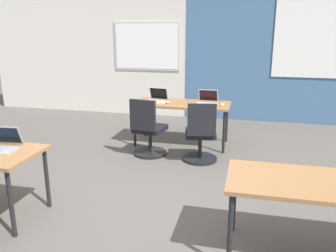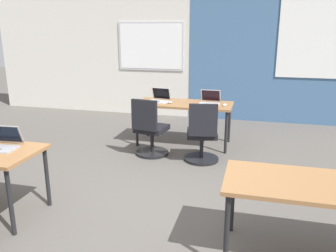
% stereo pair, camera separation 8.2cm
% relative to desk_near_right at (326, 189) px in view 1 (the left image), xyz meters
% --- Properties ---
extents(ground_plane, '(24.00, 24.00, 0.00)m').
position_rel_desk_near_right_xyz_m(ground_plane, '(-1.75, 0.60, -0.66)').
color(ground_plane, '#56514C').
extents(back_wall_assembly, '(10.00, 0.27, 2.80)m').
position_rel_desk_near_right_xyz_m(back_wall_assembly, '(-1.70, 4.79, 0.75)').
color(back_wall_assembly, silver).
rests_on(back_wall_assembly, ground).
extents(desk_near_right, '(1.60, 0.70, 0.72)m').
position_rel_desk_near_right_xyz_m(desk_near_right, '(0.00, 0.00, 0.00)').
color(desk_near_right, olive).
rests_on(desk_near_right, ground).
extents(desk_far_center, '(1.60, 0.70, 0.72)m').
position_rel_desk_near_right_xyz_m(desk_far_center, '(-1.75, 2.80, 0.00)').
color(desk_far_center, olive).
rests_on(desk_far_center, ground).
extents(laptop_near_left_inner, '(0.36, 0.35, 0.22)m').
position_rel_desk_near_right_xyz_m(laptop_near_left_inner, '(-3.11, 0.10, 0.11)').
color(laptop_near_left_inner, '#9E9EA3').
rests_on(laptop_near_left_inner, desk_near_left).
extents(laptop_far_right, '(0.34, 0.33, 0.22)m').
position_rel_desk_near_right_xyz_m(laptop_far_right, '(-1.33, 2.83, 0.11)').
color(laptop_far_right, silver).
rests_on(laptop_far_right, desk_far_center).
extents(mouse_far_right, '(0.08, 0.11, 0.03)m').
position_rel_desk_near_right_xyz_m(mouse_far_right, '(-1.07, 2.74, 0.08)').
color(mouse_far_right, silver).
rests_on(mouse_far_right, desk_far_center).
extents(chair_far_right, '(0.52, 0.57, 0.92)m').
position_rel_desk_near_right_xyz_m(chair_far_right, '(-1.32, 2.04, -0.28)').
color(chair_far_right, black).
rests_on(chair_far_right, ground).
extents(laptop_far_left, '(0.37, 0.35, 0.23)m').
position_rel_desk_near_right_xyz_m(laptop_far_left, '(-2.19, 2.80, 0.11)').
color(laptop_far_left, silver).
rests_on(laptop_far_left, desk_far_center).
extents(mouse_far_left, '(0.07, 0.11, 0.03)m').
position_rel_desk_near_right_xyz_m(mouse_far_left, '(-1.97, 2.72, 0.08)').
color(mouse_far_left, '#B2B2B7').
rests_on(mouse_far_left, desk_far_center).
extents(chair_far_left, '(0.52, 0.57, 0.92)m').
position_rel_desk_near_right_xyz_m(chair_far_left, '(-2.14, 2.12, -0.28)').
color(chair_far_left, black).
rests_on(chair_far_left, ground).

